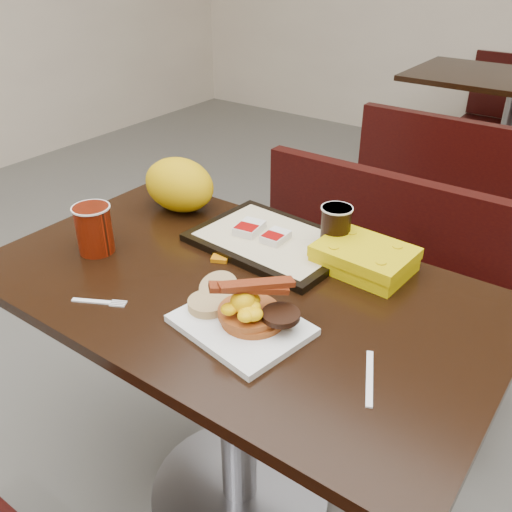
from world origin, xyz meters
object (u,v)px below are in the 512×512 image
Objects in this scene: table_far at (505,143)px; hashbrown_sleeve_left at (249,228)px; hashbrown_sleeve_right at (276,237)px; paper_bag at (179,185)px; bench_far_s at (467,183)px; fork at (91,301)px; tray at (272,241)px; coffee_cup_near at (94,229)px; clamshell at (364,258)px; table_near at (238,403)px; platter at (241,325)px; knife at (369,378)px; bench_near_n at (358,289)px; pancake_stack at (253,315)px; coffee_cup_far at (336,226)px.

hashbrown_sleeve_left is at bearing -92.57° from table_far.
hashbrown_sleeve_right is 0.33× the size of paper_bag.
fork reaches higher than bench_far_s.
coffee_cup_near is at bearing -135.17° from tray.
fork is 0.64m from clamshell.
paper_bag is (-0.59, -0.01, 0.05)m from clamshell.
tray is (0.17, 0.45, 0.01)m from fork.
hashbrown_sleeve_right is 0.36m from paper_bag.
hashbrown_sleeve_left reaches higher than table_near.
table_near is 0.58m from coffee_cup_near.
clamshell is (0.10, 0.36, 0.02)m from platter.
bench_far_s is at bearing 103.11° from platter.
knife reaches higher than bench_far_s.
hashbrown_sleeve_left reaches higher than tray.
table_near is at bearing -31.16° from paper_bag.
coffee_cup_near is 0.24m from fork.
knife reaches higher than bench_near_n.
bench_near_n is 0.83× the size of table_far.
hashbrown_sleeve_left is (-0.11, -0.50, 0.42)m from bench_near_n.
pancake_stack is at bearing -65.07° from hashbrown_sleeve_right.
pancake_stack is at bearing -60.66° from hashbrown_sleeve_left.
coffee_cup_far is (0.49, 0.36, 0.01)m from coffee_cup_near.
platter is 2.51× the size of coffee_cup_far.
table_near is 1.20× the size of bench_near_n.
knife is at bearing -39.78° from hashbrown_sleeve_left.
coffee_cup_near is (-0.51, 0.02, 0.03)m from pancake_stack.
table_near is at bearing -111.39° from coffee_cup_far.
fork is at bearing -43.53° from coffee_cup_near.
bench_far_s is 2.50× the size of tray.
table_far is 9.68× the size of coffee_cup_near.
coffee_cup_near is 1.21× the size of coffee_cup_far.
coffee_cup_far is at bearing 36.16° from coffee_cup_near.
tray is 0.07m from hashbrown_sleeve_left.
platter is at bearing -47.85° from table_near.
clamshell reaches higher than hashbrown_sleeve_left.
coffee_cup_near reaches higher than fork.
hashbrown_sleeve_right is at bearing 97.20° from table_near.
platter is 1.93× the size of pancake_stack.
paper_bag reaches higher than bench_far_s.
coffee_cup_far reaches higher than platter.
tray is (-0.15, 0.33, 0.00)m from platter.
coffee_cup_near reaches higher than bench_far_s.
hashbrown_sleeve_right is (-0.03, -2.40, 0.40)m from table_far.
table_near is 14.70× the size of hashbrown_sleeve_left.
bench_far_s is 9.78× the size of coffee_cup_far.
pancake_stack reaches higher than knife.
bench_far_s is 8.14× the size of fork.
coffee_cup_near reaches higher than tray.
fork is at bearing -94.29° from table_far.
tray is at bearing 100.54° from table_near.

